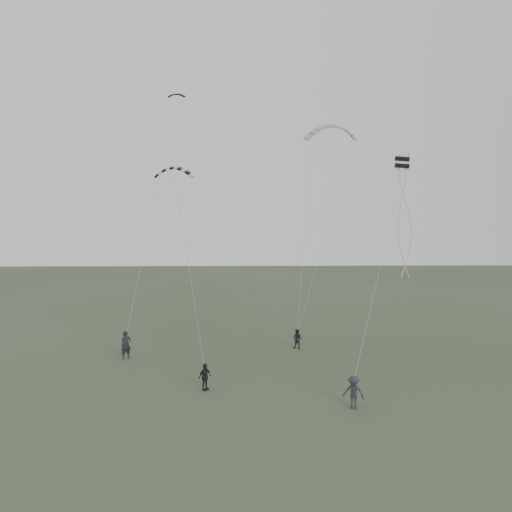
{
  "coord_description": "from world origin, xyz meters",
  "views": [
    {
      "loc": [
        0.04,
        -29.27,
        10.08
      ],
      "look_at": [
        0.84,
        5.36,
        7.25
      ],
      "focal_mm": 35.0,
      "sensor_mm": 36.0,
      "label": 1
    }
  ],
  "objects_px": {
    "flyer_right": "(298,339)",
    "kite_dark_small": "(176,94)",
    "kite_pale_large": "(331,126)",
    "flyer_left": "(126,345)",
    "flyer_center": "(205,377)",
    "kite_striped": "(174,168)",
    "flyer_far": "(354,392)",
    "kite_box": "(402,162)"
  },
  "relations": [
    {
      "from": "kite_box",
      "to": "kite_striped",
      "type": "bearing_deg",
      "value": 136.5
    },
    {
      "from": "flyer_right",
      "to": "kite_striped",
      "type": "relative_size",
      "value": 0.56
    },
    {
      "from": "flyer_far",
      "to": "flyer_center",
      "type": "bearing_deg",
      "value": -174.24
    },
    {
      "from": "flyer_far",
      "to": "kite_dark_small",
      "type": "height_order",
      "value": "kite_dark_small"
    },
    {
      "from": "flyer_left",
      "to": "flyer_center",
      "type": "bearing_deg",
      "value": -77.58
    },
    {
      "from": "flyer_right",
      "to": "kite_dark_small",
      "type": "relative_size",
      "value": 1.09
    },
    {
      "from": "flyer_left",
      "to": "flyer_right",
      "type": "distance_m",
      "value": 12.57
    },
    {
      "from": "flyer_left",
      "to": "kite_box",
      "type": "bearing_deg",
      "value": -38.21
    },
    {
      "from": "flyer_far",
      "to": "kite_dark_small",
      "type": "distance_m",
      "value": 27.12
    },
    {
      "from": "flyer_left",
      "to": "flyer_far",
      "type": "distance_m",
      "value": 16.89
    },
    {
      "from": "kite_dark_small",
      "to": "kite_striped",
      "type": "bearing_deg",
      "value": -77.05
    },
    {
      "from": "flyer_right",
      "to": "flyer_far",
      "type": "xyz_separation_m",
      "value": [
        1.68,
        -11.72,
        0.12
      ]
    },
    {
      "from": "kite_striped",
      "to": "kite_box",
      "type": "xyz_separation_m",
      "value": [
        15.02,
        -2.8,
        0.12
      ]
    },
    {
      "from": "kite_dark_small",
      "to": "flyer_far",
      "type": "bearing_deg",
      "value": -47.54
    },
    {
      "from": "flyer_right",
      "to": "kite_dark_small",
      "type": "bearing_deg",
      "value": -176.24
    },
    {
      "from": "flyer_right",
      "to": "kite_pale_large",
      "type": "xyz_separation_m",
      "value": [
        3.57,
        6.88,
        17.07
      ]
    },
    {
      "from": "flyer_right",
      "to": "flyer_center",
      "type": "relative_size",
      "value": 0.96
    },
    {
      "from": "flyer_center",
      "to": "flyer_far",
      "type": "height_order",
      "value": "flyer_far"
    },
    {
      "from": "kite_dark_small",
      "to": "flyer_center",
      "type": "bearing_deg",
      "value": -68.86
    },
    {
      "from": "flyer_far",
      "to": "kite_striped",
      "type": "relative_size",
      "value": 0.64
    },
    {
      "from": "flyer_left",
      "to": "flyer_center",
      "type": "distance_m",
      "value": 8.86
    },
    {
      "from": "flyer_right",
      "to": "kite_dark_small",
      "type": "height_order",
      "value": "kite_dark_small"
    },
    {
      "from": "flyer_center",
      "to": "flyer_right",
      "type": "bearing_deg",
      "value": 7.36
    },
    {
      "from": "flyer_far",
      "to": "kite_striped",
      "type": "xyz_separation_m",
      "value": [
        -10.55,
        9.74,
        12.48
      ]
    },
    {
      "from": "flyer_right",
      "to": "kite_pale_large",
      "type": "relative_size",
      "value": 0.33
    },
    {
      "from": "flyer_center",
      "to": "kite_box",
      "type": "bearing_deg",
      "value": -29.13
    },
    {
      "from": "flyer_far",
      "to": "kite_box",
      "type": "height_order",
      "value": "kite_box"
    },
    {
      "from": "flyer_right",
      "to": "kite_dark_small",
      "type": "xyz_separation_m",
      "value": [
        -9.46,
        4.19,
        19.04
      ]
    },
    {
      "from": "kite_striped",
      "to": "flyer_right",
      "type": "bearing_deg",
      "value": 13.72
    },
    {
      "from": "flyer_center",
      "to": "kite_box",
      "type": "distance_m",
      "value": 18.23
    },
    {
      "from": "flyer_left",
      "to": "flyer_right",
      "type": "height_order",
      "value": "flyer_left"
    },
    {
      "from": "kite_dark_small",
      "to": "kite_box",
      "type": "bearing_deg",
      "value": -22.41
    },
    {
      "from": "kite_pale_large",
      "to": "kite_dark_small",
      "type": "bearing_deg",
      "value": -171.4
    },
    {
      "from": "flyer_right",
      "to": "kite_striped",
      "type": "height_order",
      "value": "kite_striped"
    },
    {
      "from": "flyer_left",
      "to": "kite_pale_large",
      "type": "bearing_deg",
      "value": -0.63
    },
    {
      "from": "flyer_left",
      "to": "flyer_center",
      "type": "xyz_separation_m",
      "value": [
        6.05,
        -6.47,
        -0.21
      ]
    },
    {
      "from": "flyer_left",
      "to": "flyer_right",
      "type": "xyz_separation_m",
      "value": [
        12.35,
        2.31,
        -0.24
      ]
    },
    {
      "from": "flyer_center",
      "to": "flyer_far",
      "type": "distance_m",
      "value": 8.51
    },
    {
      "from": "flyer_left",
      "to": "kite_dark_small",
      "type": "height_order",
      "value": "kite_dark_small"
    },
    {
      "from": "flyer_center",
      "to": "kite_pale_large",
      "type": "xyz_separation_m",
      "value": [
        9.87,
        15.67,
        17.05
      ]
    },
    {
      "from": "flyer_far",
      "to": "kite_box",
      "type": "xyz_separation_m",
      "value": [
        4.47,
        6.95,
        12.6
      ]
    },
    {
      "from": "kite_pale_large",
      "to": "flyer_left",
      "type": "bearing_deg",
      "value": -153.05
    }
  ]
}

